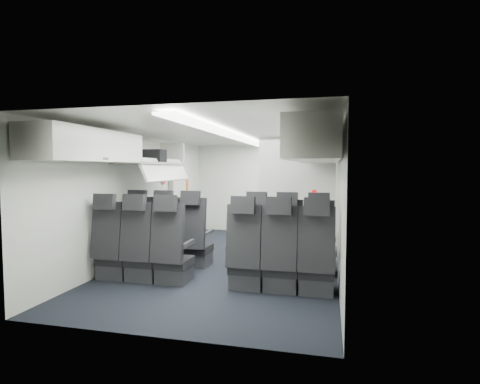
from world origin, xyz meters
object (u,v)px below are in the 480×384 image
at_px(boarding_door, 180,196).
at_px(flight_attendant, 272,201).
at_px(seat_row_mid, 208,256).
at_px(seat_row_front, 226,243).
at_px(galley_unit, 302,195).
at_px(carry_on_bag, 153,157).

bearing_deg(boarding_door, flight_attendant, -4.79).
bearing_deg(seat_row_mid, flight_attendant, 81.15).
bearing_deg(seat_row_front, boarding_door, 128.16).
distance_m(boarding_door, flight_attendant, 2.08).
bearing_deg(galley_unit, boarding_door, -155.72).
relative_size(seat_row_front, flight_attendant, 1.83).
bearing_deg(boarding_door, seat_row_mid, -61.23).
distance_m(seat_row_front, galley_unit, 3.43).
xyz_separation_m(seat_row_mid, carry_on_bag, (-1.35, 1.14, 1.37)).
distance_m(seat_row_front, seat_row_mid, 0.90).
distance_m(seat_row_front, carry_on_bag, 1.94).
distance_m(seat_row_mid, carry_on_bag, 2.24).
bearing_deg(flight_attendant, seat_row_front, -175.56).
xyz_separation_m(seat_row_front, boarding_door, (-1.64, 2.09, 0.55)).
distance_m(galley_unit, flight_attendant, 1.44).
distance_m(boarding_door, carry_on_bag, 2.04).
height_order(seat_row_mid, flight_attendant, flight_attendant).
height_order(seat_row_mid, boarding_door, boarding_door).
xyz_separation_m(seat_row_front, seat_row_mid, (0.00, -0.90, 0.00)).
height_order(seat_row_front, galley_unit, galley_unit).
relative_size(seat_row_mid, carry_on_bag, 8.46).
bearing_deg(galley_unit, flight_attendant, -110.89).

